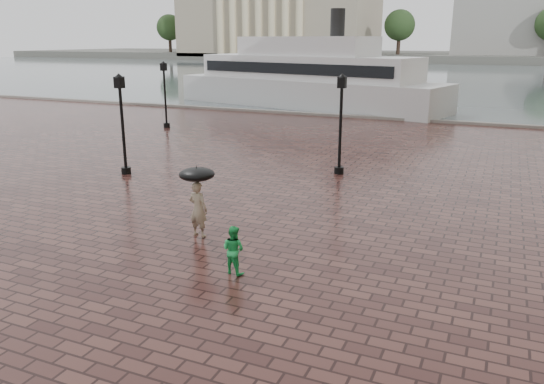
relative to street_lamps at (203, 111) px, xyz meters
The scene contains 11 objects.
ground 16.29m from the street_lamps, 71.94° to the right, with size 300.00×300.00×0.00m, color #331917.
harbour_water 76.86m from the street_lamps, 86.27° to the left, with size 240.00×240.00×0.00m, color #4C595C.
quay_edge 17.56m from the street_lamps, 73.30° to the left, with size 80.00×0.60×0.30m, color slate.
far_shore 144.76m from the street_lamps, 88.02° to the left, with size 300.00×60.00×2.00m, color #4C4C47.
museum 139.09m from the street_lamps, 111.14° to the left, with size 57.00×32.50×26.00m.
far_trees 122.97m from the street_lamps, 87.67° to the left, with size 188.00×8.00×13.50m.
street_lamps is the anchor object (origin of this frame).
adult_pedestrian 12.73m from the street_lamps, 60.05° to the right, with size 0.65×0.43×1.78m, color gray.
child_pedestrian 15.62m from the street_lamps, 56.44° to the right, with size 0.64×0.50×1.32m, color green.
ferry_near 22.14m from the street_lamps, 95.61° to the left, with size 26.60×12.22×8.48m.
umbrella 12.65m from the street_lamps, 60.05° to the right, with size 1.10×1.10×1.17m.
Camera 1 is at (9.72, -9.08, 5.99)m, focal length 35.00 mm.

